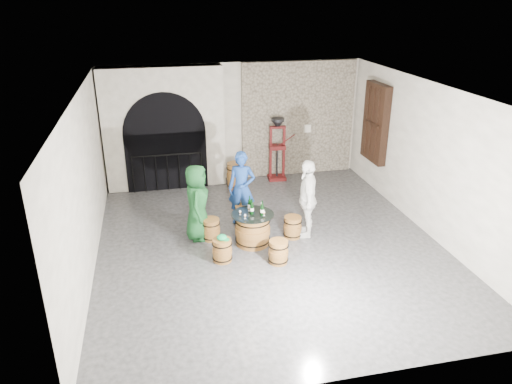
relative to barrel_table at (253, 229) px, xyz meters
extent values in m
plane|color=#29292C|center=(0.34, -0.04, -0.34)|extent=(8.00, 8.00, 0.00)
plane|color=silver|center=(0.34, 3.96, 1.26)|extent=(8.00, 0.00, 8.00)
plane|color=silver|center=(0.34, -4.04, 1.26)|extent=(8.00, 0.00, 8.00)
plane|color=silver|center=(-3.16, -0.04, 1.26)|extent=(0.00, 8.00, 8.00)
plane|color=silver|center=(3.84, -0.04, 1.26)|extent=(0.00, 8.00, 8.00)
plane|color=beige|center=(0.34, -0.04, 2.86)|extent=(8.00, 8.00, 0.00)
cube|color=gray|center=(2.14, 3.90, 1.26)|extent=(3.20, 0.12, 3.18)
cube|color=silver|center=(-1.56, 3.71, 1.26)|extent=(3.10, 0.50, 3.18)
cube|color=black|center=(-1.56, 3.45, 0.43)|extent=(2.10, 0.03, 1.55)
cylinder|color=black|center=(-1.56, 3.45, 1.21)|extent=(2.10, 0.03, 2.10)
cylinder|color=black|center=(-1.56, 3.38, 0.64)|extent=(1.79, 0.04, 0.04)
cylinder|color=black|center=(-2.46, 3.38, 0.15)|extent=(0.02, 0.02, 0.98)
cylinder|color=black|center=(-2.16, 3.38, 0.15)|extent=(0.02, 0.02, 0.98)
cylinder|color=black|center=(-1.86, 3.38, 0.15)|extent=(0.02, 0.02, 0.98)
cylinder|color=black|center=(-1.56, 3.38, 0.15)|extent=(0.02, 0.02, 0.98)
cylinder|color=black|center=(-1.27, 3.38, 0.15)|extent=(0.02, 0.02, 0.98)
cylinder|color=black|center=(-0.97, 3.38, 0.15)|extent=(0.02, 0.02, 0.98)
cylinder|color=black|center=(-0.67, 3.38, 0.15)|extent=(0.02, 0.02, 0.98)
cube|color=black|center=(3.73, 2.36, 1.46)|extent=(0.20, 1.10, 2.00)
cube|color=black|center=(3.68, 2.36, 1.46)|extent=(0.06, 0.88, 1.76)
cube|color=black|center=(3.71, 2.36, 1.46)|extent=(0.22, 0.92, 0.06)
cube|color=black|center=(3.71, 2.07, 1.46)|extent=(0.22, 0.06, 1.80)
cube|color=black|center=(3.71, 2.36, 1.46)|extent=(0.22, 0.06, 1.80)
cube|color=black|center=(3.71, 2.65, 1.46)|extent=(0.22, 0.06, 1.80)
cylinder|color=brown|center=(0.00, 0.00, -0.02)|extent=(0.68, 0.68, 0.65)
cylinder|color=brown|center=(0.00, 0.00, -0.02)|extent=(0.73, 0.73, 0.14)
torus|color=black|center=(0.00, 0.00, -0.24)|extent=(0.73, 0.73, 0.02)
torus|color=black|center=(0.00, 0.00, 0.20)|extent=(0.73, 0.73, 0.02)
cylinder|color=brown|center=(0.00, 0.00, 0.32)|extent=(0.70, 0.70, 0.02)
cylinder|color=black|center=(0.00, 0.00, 0.34)|extent=(0.89, 0.89, 0.01)
cylinder|color=brown|center=(-0.82, 0.39, -0.12)|extent=(0.36, 0.36, 0.45)
cylinder|color=brown|center=(-0.82, 0.39, -0.12)|extent=(0.39, 0.39, 0.10)
torus|color=black|center=(-0.82, 0.39, -0.27)|extent=(0.40, 0.40, 0.02)
torus|color=black|center=(-0.82, 0.39, 0.04)|extent=(0.40, 0.40, 0.02)
cylinder|color=brown|center=(-0.82, 0.39, 0.12)|extent=(0.37, 0.37, 0.02)
cylinder|color=brown|center=(-0.02, 0.91, -0.12)|extent=(0.36, 0.36, 0.45)
cylinder|color=brown|center=(-0.02, 0.91, -0.12)|extent=(0.39, 0.39, 0.10)
torus|color=black|center=(-0.02, 0.91, -0.27)|extent=(0.40, 0.40, 0.02)
torus|color=black|center=(-0.02, 0.91, 0.04)|extent=(0.40, 0.40, 0.02)
cylinder|color=brown|center=(-0.02, 0.91, 0.12)|extent=(0.37, 0.37, 0.02)
cylinder|color=brown|center=(0.90, 0.12, -0.12)|extent=(0.36, 0.36, 0.45)
cylinder|color=brown|center=(0.90, 0.12, -0.12)|extent=(0.39, 0.39, 0.10)
torus|color=black|center=(0.90, 0.12, -0.27)|extent=(0.40, 0.40, 0.02)
torus|color=black|center=(0.90, 0.12, 0.04)|extent=(0.40, 0.40, 0.02)
cylinder|color=brown|center=(0.90, 0.12, 0.12)|extent=(0.37, 0.37, 0.02)
cylinder|color=brown|center=(0.33, -0.85, -0.12)|extent=(0.36, 0.36, 0.45)
cylinder|color=brown|center=(0.33, -0.85, -0.12)|extent=(0.39, 0.39, 0.10)
torus|color=black|center=(0.33, -0.85, -0.27)|extent=(0.40, 0.40, 0.02)
torus|color=black|center=(0.33, -0.85, 0.04)|extent=(0.40, 0.40, 0.02)
cylinder|color=brown|center=(0.33, -0.85, 0.12)|extent=(0.37, 0.37, 0.02)
cylinder|color=brown|center=(-0.73, -0.55, -0.12)|extent=(0.36, 0.36, 0.45)
cylinder|color=brown|center=(-0.73, -0.55, -0.12)|extent=(0.39, 0.39, 0.10)
torus|color=black|center=(-0.73, -0.55, -0.27)|extent=(0.40, 0.40, 0.02)
torus|color=black|center=(-0.73, -0.55, 0.04)|extent=(0.40, 0.40, 0.02)
cylinder|color=brown|center=(-0.73, -0.55, 0.12)|extent=(0.37, 0.37, 0.02)
ellipsoid|color=#0C8746|center=(-0.73, -0.55, 0.17)|extent=(0.20, 0.20, 0.11)
cylinder|color=#0C8746|center=(-0.65, -0.58, 0.13)|extent=(0.13, 0.13, 0.01)
imported|color=#12431C|center=(-1.08, 0.51, 0.48)|extent=(0.66, 0.89, 1.65)
imported|color=navy|center=(-0.02, 1.05, 0.50)|extent=(0.72, 0.61, 1.69)
imported|color=silver|center=(1.22, 0.16, 0.52)|extent=(0.66, 1.08, 1.71)
cylinder|color=black|center=(-0.01, 0.02, 0.46)|extent=(0.07, 0.07, 0.22)
cylinder|color=white|center=(-0.01, 0.02, 0.45)|extent=(0.08, 0.08, 0.06)
cone|color=black|center=(-0.01, 0.02, 0.58)|extent=(0.07, 0.07, 0.05)
cylinder|color=black|center=(-0.01, 0.02, 0.64)|extent=(0.03, 0.03, 0.07)
cylinder|color=black|center=(0.18, -0.10, 0.46)|extent=(0.07, 0.07, 0.22)
cylinder|color=white|center=(0.18, -0.10, 0.45)|extent=(0.08, 0.08, 0.06)
cone|color=black|center=(0.18, -0.10, 0.58)|extent=(0.07, 0.07, 0.05)
cylinder|color=black|center=(0.18, -0.10, 0.64)|extent=(0.03, 0.03, 0.07)
cylinder|color=black|center=(-0.02, 0.20, 0.46)|extent=(0.07, 0.07, 0.22)
cylinder|color=white|center=(-0.02, 0.20, 0.45)|extent=(0.08, 0.08, 0.06)
cone|color=black|center=(-0.02, 0.20, 0.58)|extent=(0.07, 0.07, 0.05)
cylinder|color=black|center=(-0.02, 0.20, 0.64)|extent=(0.03, 0.03, 0.07)
cylinder|color=brown|center=(0.22, 3.12, 0.00)|extent=(0.49, 0.49, 0.69)
cylinder|color=brown|center=(0.22, 3.12, 0.00)|extent=(0.52, 0.52, 0.15)
torus|color=black|center=(0.22, 3.12, -0.23)|extent=(0.53, 0.53, 0.02)
torus|color=black|center=(0.22, 3.12, 0.24)|extent=(0.53, 0.53, 0.02)
cylinder|color=brown|center=(0.22, 3.12, 0.36)|extent=(0.50, 0.50, 0.02)
cube|color=#4F0F0D|center=(1.45, 3.54, -0.29)|extent=(0.51, 0.42, 0.09)
cube|color=#4F0F0D|center=(1.45, 3.54, 0.61)|extent=(0.45, 0.31, 0.11)
cube|color=#4F0F0D|center=(1.45, 3.54, 1.16)|extent=(0.44, 0.14, 0.06)
cylinder|color=black|center=(1.45, 3.54, 0.22)|extent=(0.05, 0.05, 0.93)
cylinder|color=black|center=(1.45, 3.54, 1.38)|extent=(0.35, 0.35, 0.08)
cone|color=black|center=(1.45, 3.54, 1.26)|extent=(0.35, 0.35, 0.19)
cube|color=#4F0F0D|center=(1.27, 3.55, 0.45)|extent=(0.07, 0.07, 1.48)
cube|color=#4F0F0D|center=(1.64, 3.53, 0.45)|extent=(0.07, 0.07, 1.48)
cylinder|color=#4F0F0D|center=(1.73, 3.48, 0.82)|extent=(0.40, 0.05, 0.29)
cube|color=silver|center=(2.39, 3.82, 1.01)|extent=(0.18, 0.10, 0.22)
camera|label=1|loc=(-1.86, -8.79, 4.59)|focal=34.00mm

